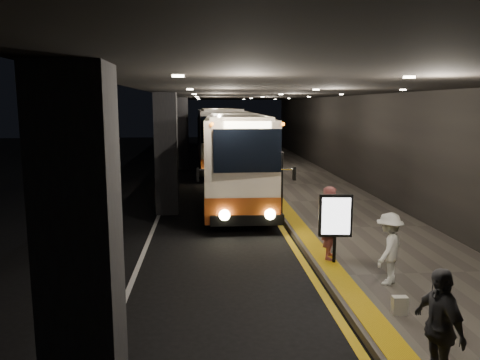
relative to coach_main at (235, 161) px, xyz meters
name	(u,v)px	position (x,y,z in m)	size (l,w,h in m)	color
ground	(210,244)	(-1.14, -6.14, -1.68)	(90.00, 90.00, 0.00)	black
lane_line_white	(162,207)	(-2.94, -1.14, -1.67)	(0.12, 50.00, 0.01)	silver
kerb_stripe_yellow	(267,205)	(1.21, -1.14, -1.67)	(0.18, 50.00, 0.01)	gold
sidewalk	(327,203)	(3.61, -1.14, -1.60)	(4.50, 50.00, 0.15)	#514C44
tactile_strip	(280,201)	(1.71, -1.14, -1.52)	(0.50, 50.00, 0.01)	gold
terminal_wall	(385,129)	(5.86, -1.14, 1.32)	(0.10, 50.00, 6.00)	black
support_columns	(166,154)	(-2.64, -2.14, 0.52)	(0.80, 24.80, 4.40)	black
canopy	(272,88)	(1.36, -1.14, 2.92)	(9.00, 50.00, 0.40)	black
coach_main	(235,161)	(0.00, 0.00, 0.00)	(2.58, 11.27, 3.49)	beige
coach_second	(219,141)	(-0.38, 9.99, 0.07)	(2.67, 11.61, 3.63)	beige
passenger_boarding	(331,223)	(1.85, -8.12, -0.61)	(0.67, 0.44, 1.83)	#B05452
passenger_waiting_white	(389,249)	(2.63, -9.86, -0.75)	(1.01, 0.47, 1.56)	white
passenger_waiting_grey	(439,328)	(1.85, -13.52, -0.68)	(0.99, 0.50, 1.68)	#49494D
bag_polka	(440,332)	(2.50, -12.39, -1.35)	(0.29, 0.12, 0.35)	black
bag_plain	(400,305)	(2.27, -11.34, -1.35)	(0.27, 0.16, 0.34)	beige
info_sign	(335,217)	(1.86, -8.46, -0.38)	(0.81, 0.19, 1.70)	black
stanchion_post	(328,234)	(1.85, -7.86, -0.97)	(0.05, 0.05, 1.11)	black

